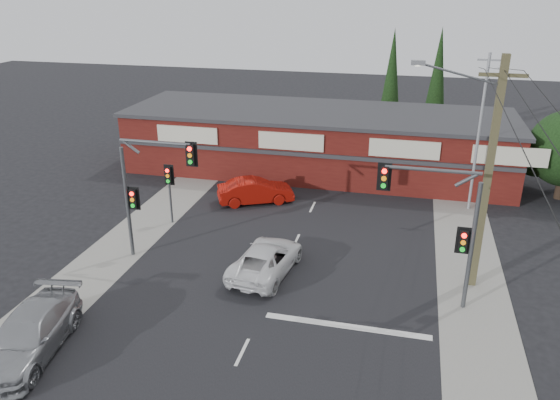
% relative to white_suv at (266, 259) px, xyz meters
% --- Properties ---
extents(ground, '(120.00, 120.00, 0.00)m').
position_rel_white_suv_xyz_m(ground, '(0.67, -1.88, -0.69)').
color(ground, black).
rests_on(ground, ground).
extents(road_strip, '(14.00, 70.00, 0.01)m').
position_rel_white_suv_xyz_m(road_strip, '(0.67, 3.12, -0.68)').
color(road_strip, black).
rests_on(road_strip, ground).
extents(verge_left, '(3.00, 70.00, 0.02)m').
position_rel_white_suv_xyz_m(verge_left, '(-7.83, 3.12, -0.68)').
color(verge_left, gray).
rests_on(verge_left, ground).
extents(verge_right, '(3.00, 70.00, 0.02)m').
position_rel_white_suv_xyz_m(verge_right, '(9.17, 3.12, -0.68)').
color(verge_right, gray).
rests_on(verge_right, ground).
extents(stop_line, '(6.50, 0.35, 0.01)m').
position_rel_white_suv_xyz_m(stop_line, '(4.17, -3.38, -0.67)').
color(stop_line, silver).
rests_on(stop_line, ground).
extents(white_suv, '(2.88, 5.20, 1.38)m').
position_rel_white_suv_xyz_m(white_suv, '(0.00, 0.00, 0.00)').
color(white_suv, silver).
rests_on(white_suv, ground).
extents(silver_suv, '(2.98, 5.66, 1.56)m').
position_rel_white_suv_xyz_m(silver_suv, '(-6.75, -7.69, 0.09)').
color(silver_suv, '#9C9EA1').
rests_on(silver_suv, ground).
extents(red_sedan, '(4.78, 3.37, 1.50)m').
position_rel_white_suv_xyz_m(red_sedan, '(-2.83, 8.07, 0.06)').
color(red_sedan, '#9E1209').
rests_on(red_sedan, ground).
extents(lane_dashes, '(0.12, 48.30, 0.01)m').
position_rel_white_suv_xyz_m(lane_dashes, '(0.67, 3.47, -0.67)').
color(lane_dashes, silver).
rests_on(lane_dashes, ground).
extents(shop_building, '(27.30, 8.40, 4.22)m').
position_rel_white_suv_xyz_m(shop_building, '(-0.33, 15.11, 1.45)').
color(shop_building, '#46110E').
rests_on(shop_building, ground).
extents(conifer_near, '(1.80, 1.80, 9.25)m').
position_rel_white_suv_xyz_m(conifer_near, '(4.17, 22.12, 4.79)').
color(conifer_near, '#2D2116').
rests_on(conifer_near, ground).
extents(conifer_far, '(1.80, 1.80, 9.25)m').
position_rel_white_suv_xyz_m(conifer_far, '(7.67, 24.12, 4.79)').
color(conifer_far, '#2D2116').
rests_on(conifer_far, ground).
extents(traffic_mast_left, '(3.77, 0.27, 5.97)m').
position_rel_white_suv_xyz_m(traffic_mast_left, '(-5.76, 0.13, 3.24)').
color(traffic_mast_left, '#47494C').
rests_on(traffic_mast_left, ground).
extents(traffic_mast_right, '(3.96, 0.27, 5.97)m').
position_rel_white_suv_xyz_m(traffic_mast_right, '(7.53, -0.87, 3.26)').
color(traffic_mast_right, '#47494C').
rests_on(traffic_mast_right, ground).
extents(pedestal_signal, '(0.55, 0.27, 3.38)m').
position_rel_white_suv_xyz_m(pedestal_signal, '(-6.53, 4.13, 1.72)').
color(pedestal_signal, '#47494C').
rests_on(pedestal_signal, ground).
extents(utility_pole, '(4.38, 0.59, 10.00)m').
position_rel_white_suv_xyz_m(utility_pole, '(9.03, 1.11, 4.71)').
color(utility_pole, brown).
rests_on(utility_pole, ground).
extents(steel_pole, '(1.20, 0.16, 9.00)m').
position_rel_white_suv_xyz_m(steel_pole, '(9.67, 10.12, 4.01)').
color(steel_pole, gray).
rests_on(steel_pole, ground).
extents(power_lines, '(2.01, 29.00, 1.22)m').
position_rel_white_suv_xyz_m(power_lines, '(9.14, -4.34, 8.35)').
color(power_lines, black).
rests_on(power_lines, ground).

